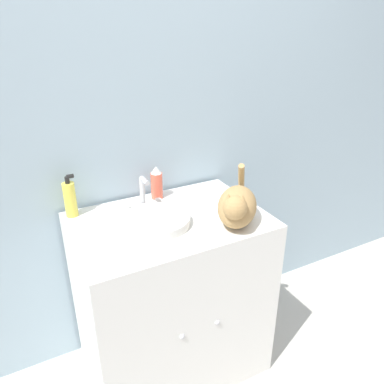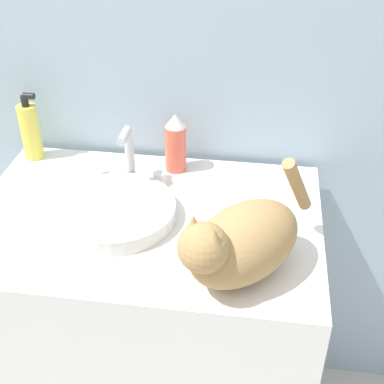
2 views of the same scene
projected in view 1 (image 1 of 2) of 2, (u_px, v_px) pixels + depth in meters
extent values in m
cube|color=#9EB7C6|center=(138.00, 115.00, 1.74)|extent=(6.00, 0.05, 2.50)
cube|color=white|center=(172.00, 296.00, 1.82)|extent=(0.84, 0.57, 0.86)
sphere|color=silver|center=(182.00, 337.00, 1.54)|extent=(0.02, 0.02, 0.02)
sphere|color=silver|center=(218.00, 323.00, 1.61)|extent=(0.02, 0.02, 0.02)
cylinder|color=silver|center=(157.00, 220.00, 1.59)|extent=(0.29, 0.29, 0.04)
cylinder|color=silver|center=(143.00, 194.00, 1.70)|extent=(0.02, 0.02, 0.16)
cylinder|color=silver|center=(144.00, 181.00, 1.63)|extent=(0.02, 0.07, 0.02)
cylinder|color=white|center=(128.00, 209.00, 1.69)|extent=(0.03, 0.03, 0.03)
cylinder|color=white|center=(158.00, 202.00, 1.75)|extent=(0.03, 0.03, 0.03)
ellipsoid|color=tan|center=(237.00, 206.00, 1.58)|extent=(0.30, 0.32, 0.16)
sphere|color=tan|center=(235.00, 208.00, 1.46)|extent=(0.14, 0.14, 0.10)
cone|color=tan|center=(228.00, 198.00, 1.45)|extent=(0.05, 0.05, 0.04)
cone|color=tan|center=(242.00, 199.00, 1.44)|extent=(0.05, 0.05, 0.04)
cylinder|color=tan|center=(241.00, 177.00, 1.69)|extent=(0.09, 0.10, 0.15)
cylinder|color=#EADB4C|center=(70.00, 200.00, 1.64)|extent=(0.05, 0.05, 0.16)
cylinder|color=black|center=(67.00, 180.00, 1.60)|extent=(0.02, 0.02, 0.03)
cylinder|color=black|center=(70.00, 176.00, 1.60)|extent=(0.03, 0.02, 0.02)
cylinder|color=#EF6047|center=(157.00, 186.00, 1.81)|extent=(0.06, 0.06, 0.13)
cone|color=white|center=(156.00, 170.00, 1.78)|extent=(0.05, 0.05, 0.04)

